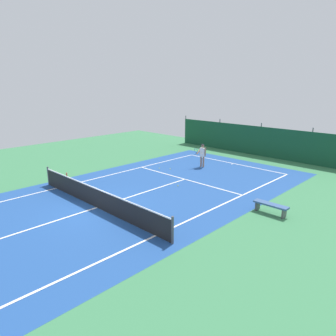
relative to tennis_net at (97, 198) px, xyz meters
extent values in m
plane|color=#387A4C|center=(0.00, 0.00, -0.51)|extent=(36.00, 36.00, 0.00)
cube|color=#1E478C|center=(0.00, 0.00, -0.51)|extent=(11.02, 26.60, 0.01)
cube|color=white|center=(0.00, 11.90, -0.50)|extent=(8.22, 0.10, 0.01)
cube|color=white|center=(-4.11, 0.00, -0.50)|extent=(0.10, 23.80, 0.01)
cube|color=white|center=(4.11, 0.00, -0.50)|extent=(0.10, 23.80, 0.01)
cube|color=white|center=(0.00, 6.40, -0.50)|extent=(8.22, 0.10, 0.01)
cube|color=white|center=(0.00, 0.00, -0.50)|extent=(0.10, 12.80, 0.01)
cube|color=white|center=(0.00, 11.75, -0.50)|extent=(0.10, 0.30, 0.01)
cube|color=black|center=(0.00, 0.00, -0.04)|extent=(9.92, 0.03, 0.95)
cube|color=white|center=(0.00, 0.00, 0.46)|extent=(9.92, 0.04, 0.05)
cylinder|color=#47474C|center=(-5.01, 0.00, 0.04)|extent=(0.10, 0.10, 1.10)
cylinder|color=#47474C|center=(5.01, 0.00, 0.04)|extent=(0.10, 0.10, 1.10)
cube|color=#14472D|center=(0.00, 15.66, 0.69)|extent=(16.22, 0.06, 2.40)
cylinder|color=#595B60|center=(-8.11, 15.72, 0.84)|extent=(0.08, 0.08, 2.70)
cylinder|color=#595B60|center=(-4.05, 15.72, 0.84)|extent=(0.08, 0.08, 2.70)
cylinder|color=#595B60|center=(0.00, 15.72, 0.84)|extent=(0.08, 0.08, 2.70)
cylinder|color=#595B60|center=(4.05, 15.72, 0.84)|extent=(0.08, 0.08, 2.70)
cube|color=#234C1E|center=(0.00, 16.26, 0.04)|extent=(14.60, 0.70, 1.10)
cylinder|color=#9E7051|center=(-1.00, 9.53, -0.10)|extent=(0.12, 0.12, 0.82)
cylinder|color=#9E7051|center=(-1.20, 9.51, -0.10)|extent=(0.12, 0.12, 0.82)
cylinder|color=white|center=(-1.10, 9.52, 0.39)|extent=(0.40, 0.40, 0.22)
cube|color=white|center=(-1.10, 9.52, 0.59)|extent=(0.38, 0.24, 0.56)
sphere|color=#9E7051|center=(-1.10, 9.52, 1.02)|extent=(0.22, 0.22, 0.22)
cylinder|color=black|center=(-1.10, 9.52, 1.11)|extent=(0.23, 0.23, 0.04)
cylinder|color=#9E7051|center=(-0.87, 9.55, 0.62)|extent=(0.09, 0.09, 0.58)
cylinder|color=#9E7051|center=(-1.31, 9.38, 0.62)|extent=(0.14, 0.53, 0.41)
cylinder|color=black|center=(-1.33, 9.07, 0.51)|extent=(0.06, 0.28, 0.13)
torus|color=teal|center=(-1.33, 9.07, 0.73)|extent=(0.32, 0.16, 0.29)
sphere|color=#CCDB33|center=(-2.97, 7.07, -0.48)|extent=(0.07, 0.07, 0.07)
sphere|color=#CCDB33|center=(-2.27, 7.45, -0.48)|extent=(0.07, 0.07, 0.07)
sphere|color=#CCDB33|center=(0.60, 5.11, -0.48)|extent=(0.07, 0.07, 0.07)
cube|color=#335184|center=(6.31, 5.16, -0.06)|extent=(1.60, 0.40, 0.08)
cube|color=#4C4C51|center=(5.66, 5.16, -0.29)|extent=(0.08, 0.36, 0.45)
cube|color=#4C4C51|center=(6.96, 5.16, -0.29)|extent=(0.08, 0.36, 0.45)
cylinder|color=#D84C38|center=(-5.88, 1.59, -0.39)|extent=(0.08, 0.08, 0.24)
camera|label=1|loc=(12.26, -7.67, 5.30)|focal=33.48mm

